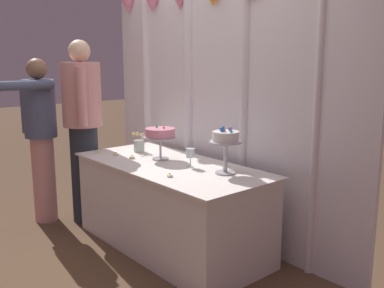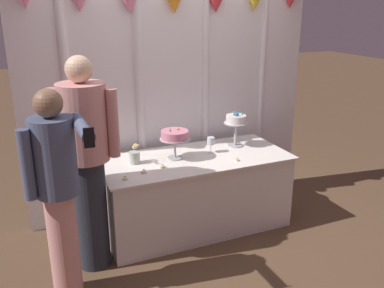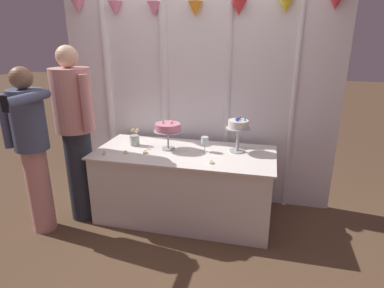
% 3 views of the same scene
% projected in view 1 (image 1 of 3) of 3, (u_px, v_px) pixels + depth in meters
% --- Properties ---
extents(ground_plane, '(24.00, 24.00, 0.00)m').
position_uv_depth(ground_plane, '(161.00, 249.00, 3.62)').
color(ground_plane, brown).
extents(draped_curtain, '(2.99, 0.16, 2.49)m').
position_uv_depth(draped_curtain, '(213.00, 90.00, 3.79)').
color(draped_curtain, white).
rests_on(draped_curtain, ground_plane).
extents(cake_table, '(1.78, 0.81, 0.72)m').
position_uv_depth(cake_table, '(170.00, 206.00, 3.61)').
color(cake_table, white).
rests_on(cake_table, ground_plane).
extents(cake_display_nearleft, '(0.28, 0.28, 0.30)m').
position_uv_depth(cake_display_nearleft, '(160.00, 135.00, 3.66)').
color(cake_display_nearleft, '#B2B2B7').
rests_on(cake_display_nearleft, cake_table).
extents(cake_display_nearright, '(0.24, 0.24, 0.36)m').
position_uv_depth(cake_display_nearright, '(226.00, 140.00, 3.20)').
color(cake_display_nearright, '#B2B2B7').
rests_on(cake_display_nearright, cake_table).
extents(wine_glass, '(0.07, 0.07, 0.15)m').
position_uv_depth(wine_glass, '(190.00, 154.00, 3.41)').
color(wine_glass, silver).
rests_on(wine_glass, cake_table).
extents(flower_vase, '(0.10, 0.13, 0.19)m').
position_uv_depth(flower_vase, '(139.00, 145.00, 3.99)').
color(flower_vase, '#B2C1B2').
rests_on(flower_vase, cake_table).
extents(tealight_far_left, '(0.04, 0.04, 0.04)m').
position_uv_depth(tealight_far_left, '(98.00, 152.00, 3.92)').
color(tealight_far_left, beige).
rests_on(tealight_far_left, cake_table).
extents(tealight_near_left, '(0.05, 0.05, 0.04)m').
position_uv_depth(tealight_near_left, '(116.00, 155.00, 3.83)').
color(tealight_near_left, beige).
rests_on(tealight_near_left, cake_table).
extents(tealight_near_right, '(0.05, 0.05, 0.03)m').
position_uv_depth(tealight_near_right, '(132.00, 157.00, 3.73)').
color(tealight_near_right, beige).
rests_on(tealight_near_right, cake_table).
extents(tealight_far_right, '(0.04, 0.04, 0.03)m').
position_uv_depth(tealight_far_right, '(170.00, 176.00, 3.15)').
color(tealight_far_right, beige).
rests_on(tealight_far_right, cake_table).
extents(guest_man_dark_suit, '(0.49, 0.49, 1.74)m').
position_uv_depth(guest_man_dark_suit, '(83.00, 125.00, 4.10)').
color(guest_man_dark_suit, '#282D38').
rests_on(guest_man_dark_suit, ground_plane).
extents(guest_girl_blue_dress, '(0.44, 0.61, 1.57)m').
position_uv_depth(guest_girl_blue_dress, '(40.00, 132.00, 4.11)').
color(guest_girl_blue_dress, '#D6938E').
rests_on(guest_girl_blue_dress, ground_plane).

